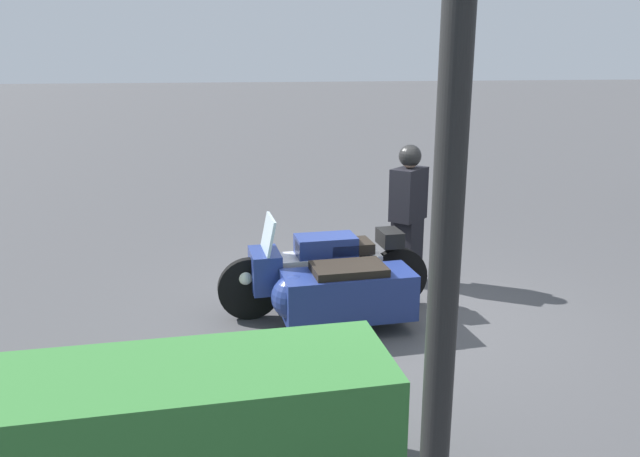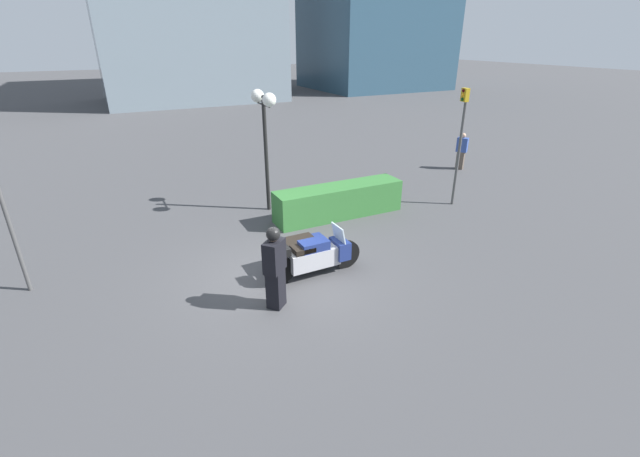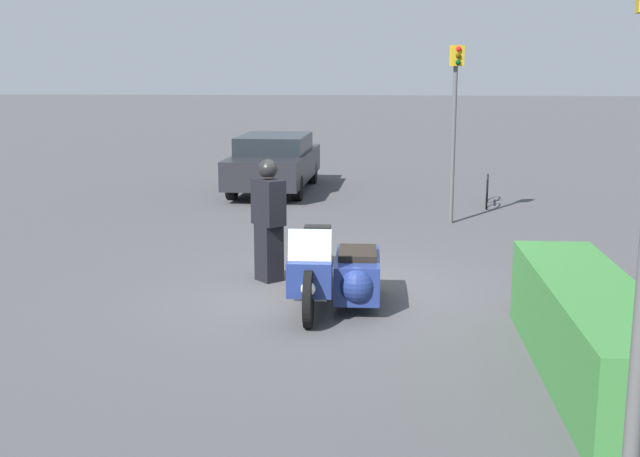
{
  "view_description": "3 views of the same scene",
  "coord_description": "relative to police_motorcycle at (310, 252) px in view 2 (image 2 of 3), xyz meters",
  "views": [
    {
      "loc": [
        2.14,
        6.37,
        2.84
      ],
      "look_at": [
        0.74,
        -0.27,
        1.01
      ],
      "focal_mm": 35.0,
      "sensor_mm": 36.0,
      "label": 1
    },
    {
      "loc": [
        -3.18,
        -8.26,
        5.22
      ],
      "look_at": [
        0.82,
        -0.3,
        1.22
      ],
      "focal_mm": 24.0,
      "sensor_mm": 36.0,
      "label": 2
    },
    {
      "loc": [
        10.94,
        0.64,
        3.14
      ],
      "look_at": [
        0.37,
        -0.2,
        1.0
      ],
      "focal_mm": 45.0,
      "sensor_mm": 36.0,
      "label": 3
    }
  ],
  "objects": [
    {
      "name": "hedge_bush_curbside",
      "position": [
        2.3,
        2.71,
        0.02
      ],
      "size": [
        4.16,
        0.94,
        0.99
      ],
      "primitive_type": "cube",
      "color": "#337033",
      "rests_on": "ground"
    },
    {
      "name": "ground_plane",
      "position": [
        -0.71,
        -0.04,
        -0.48
      ],
      "size": [
        160.0,
        160.0,
        0.0
      ],
      "primitive_type": "plane",
      "color": "#424244"
    },
    {
      "name": "pedestrian_bystander",
      "position": [
        9.55,
        5.04,
        0.29
      ],
      "size": [
        0.46,
        0.51,
        1.54
      ],
      "rotation": [
        0.0,
        0.0,
        0.58
      ],
      "color": "brown",
      "rests_on": "ground"
    },
    {
      "name": "twin_lamp_post",
      "position": [
        0.51,
        4.24,
        2.6
      ],
      "size": [
        0.41,
        1.43,
        3.77
      ],
      "color": "black",
      "rests_on": "ground"
    },
    {
      "name": "traffic_light_near",
      "position": [
        6.26,
        1.9,
        1.98
      ],
      "size": [
        0.22,
        0.28,
        3.79
      ],
      "rotation": [
        0.0,
        0.0,
        2.98
      ],
      "color": "#4C4C4C",
      "rests_on": "ground"
    },
    {
      "name": "police_motorcycle",
      "position": [
        0.0,
        0.0,
        0.0
      ],
      "size": [
        2.48,
        1.15,
        1.18
      ],
      "rotation": [
        0.0,
        0.0,
        0.01
      ],
      "color": "black",
      "rests_on": "ground"
    },
    {
      "name": "officer_rider",
      "position": [
        -1.29,
        -1.08,
        0.48
      ],
      "size": [
        0.57,
        0.56,
        1.82
      ],
      "rotation": [
        0.0,
        0.0,
        2.3
      ],
      "color": "black",
      "rests_on": "ground"
    },
    {
      "name": "traffic_light_far",
      "position": [
        -6.01,
        2.0,
        1.84
      ],
      "size": [
        0.22,
        0.29,
        3.56
      ],
      "rotation": [
        0.0,
        0.0,
        0.26
      ],
      "color": "#4C4C4C",
      "rests_on": "ground"
    }
  ]
}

